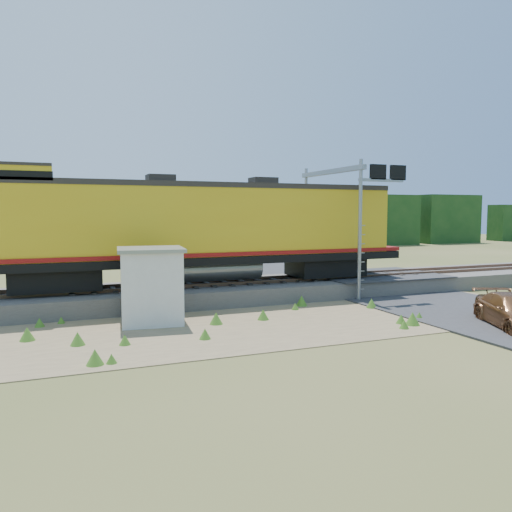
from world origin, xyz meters
name	(u,v)px	position (x,y,z in m)	size (l,w,h in m)	color
ground	(317,321)	(0.00, 0.00, 0.00)	(140.00, 140.00, 0.00)	#475123
ballast	(260,289)	(0.00, 6.00, 0.40)	(70.00, 5.00, 0.80)	slate
rails	(260,280)	(0.00, 6.00, 0.88)	(70.00, 1.54, 0.16)	brown
dirt_shoulder	(266,322)	(-2.00, 0.50, 0.01)	(26.00, 8.00, 0.03)	#8C7754
road	(442,303)	(7.00, 0.74, 0.09)	(7.00, 66.00, 0.86)	#38383A
tree_line_north	(149,224)	(0.00, 38.00, 3.07)	(130.00, 3.00, 6.50)	#153814
weed_clumps	(233,328)	(-3.50, 0.10, 0.00)	(15.00, 6.20, 0.56)	#417220
locomotive	(198,228)	(-3.21, 6.00, 3.59)	(20.63, 3.15, 5.32)	black
shed	(151,285)	(-6.18, 2.08, 1.49)	(2.75, 2.75, 2.95)	silver
signal_gantry	(343,196)	(4.43, 5.34, 5.16)	(2.72, 6.20, 6.86)	gray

